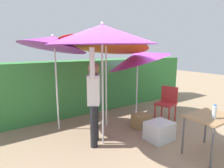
# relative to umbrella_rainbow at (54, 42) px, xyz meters

# --- Properties ---
(ground_plane) EXTENTS (24.00, 24.00, 0.00)m
(ground_plane) POSITION_rel_umbrella_rainbow_xyz_m (0.96, -1.14, -1.99)
(ground_plane) COLOR #9E8466
(hedge_row) EXTENTS (8.00, 0.70, 1.52)m
(hedge_row) POSITION_rel_umbrella_rainbow_xyz_m (0.96, 0.87, -1.23)
(hedge_row) COLOR #38843D
(hedge_row) RESTS_ON ground_plane
(umbrella_rainbow) EXTENTS (1.49, 1.47, 2.30)m
(umbrella_rainbow) POSITION_rel_umbrella_rainbow_xyz_m (0.00, 0.00, 0.00)
(umbrella_rainbow) COLOR silver
(umbrella_rainbow) RESTS_ON ground_plane
(umbrella_orange) EXTENTS (2.08, 2.04, 2.54)m
(umbrella_orange) POSITION_rel_umbrella_rainbow_xyz_m (1.00, -0.48, 0.10)
(umbrella_orange) COLOR silver
(umbrella_orange) RESTS_ON ground_plane
(umbrella_yellow) EXTENTS (1.83, 1.75, 2.13)m
(umbrella_yellow) POSITION_rel_umbrella_rainbow_xyz_m (2.14, -0.34, -0.36)
(umbrella_yellow) COLOR silver
(umbrella_yellow) RESTS_ON ground_plane
(umbrella_navy) EXTENTS (2.00, 2.00, 2.32)m
(umbrella_navy) POSITION_rel_umbrella_rainbow_xyz_m (0.50, -1.21, 0.11)
(umbrella_navy) COLOR silver
(umbrella_navy) RESTS_ON ground_plane
(person_vendor) EXTENTS (0.38, 0.51, 1.88)m
(person_vendor) POSITION_rel_umbrella_rainbow_xyz_m (0.37, -1.10, -1.05)
(person_vendor) COLOR black
(person_vendor) RESTS_ON ground_plane
(chair_plastic) EXTENTS (0.54, 0.54, 0.89)m
(chair_plastic) POSITION_rel_umbrella_rainbow_xyz_m (2.53, -1.07, -1.48)
(chair_plastic) COLOR #B72D2D
(chair_plastic) RESTS_ON ground_plane
(cooler_box) EXTENTS (0.53, 0.44, 0.38)m
(cooler_box) POSITION_rel_umbrella_rainbow_xyz_m (1.55, -1.71, -1.80)
(cooler_box) COLOR silver
(cooler_box) RESTS_ON ground_plane
(crate_cardboard) EXTENTS (0.38, 0.34, 0.32)m
(crate_cardboard) POSITION_rel_umbrella_rainbow_xyz_m (1.68, -1.03, -1.83)
(crate_cardboard) COLOR #9E7A4C
(crate_cardboard) RESTS_ON ground_plane
(folding_table) EXTENTS (0.80, 0.60, 0.72)m
(folding_table) POSITION_rel_umbrella_rainbow_xyz_m (1.85, -2.57, -1.36)
(folding_table) COLOR #4C4C51
(folding_table) RESTS_ON ground_plane
(bottle_water) EXTENTS (0.07, 0.07, 0.24)m
(bottle_water) POSITION_rel_umbrella_rainbow_xyz_m (1.76, -2.67, -1.16)
(bottle_water) COLOR silver
(bottle_water) RESTS_ON folding_table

